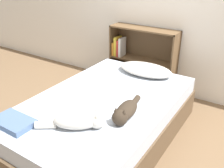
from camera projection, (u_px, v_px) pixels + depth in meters
name	position (u px, v px, depth m)	size (l,w,h in m)	color
ground_plane	(104.00, 137.00, 2.63)	(8.00, 8.00, 0.00)	brown
bed	(104.00, 119.00, 2.53)	(1.25, 1.98, 0.46)	brown
pillow	(145.00, 69.00, 2.96)	(0.65, 0.37, 0.11)	beige
cat_light	(80.00, 120.00, 1.98)	(0.50, 0.40, 0.16)	beige
cat_dark	(125.00, 112.00, 2.11)	(0.20, 0.51, 0.15)	#33281E
bookshelf	(141.00, 57.00, 3.50)	(0.94, 0.26, 0.88)	brown
blanket_fold	(14.00, 122.00, 2.03)	(0.35, 0.22, 0.05)	#4C668E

